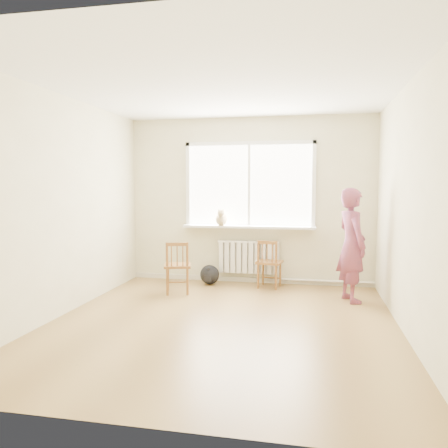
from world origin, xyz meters
The scene contains 13 objects.
floor centered at (0.00, 0.00, 0.00)m, with size 4.50×4.50×0.00m, color olive.
ceiling centered at (0.00, 0.00, 2.70)m, with size 4.50×4.50×0.00m, color white.
back_wall centered at (0.00, 2.25, 1.35)m, with size 4.00×0.01×2.70m, color beige.
window centered at (0.00, 2.22, 1.66)m, with size 2.12×0.05×1.42m.
windowsill centered at (0.00, 2.14, 0.93)m, with size 2.15×0.22×0.04m, color white.
radiator centered at (0.00, 2.16, 0.44)m, with size 1.00×0.12×0.55m.
heating_pipe centered at (1.25, 2.19, 0.08)m, with size 0.04×0.04×1.40m, color silver.
baseboard centered at (0.00, 2.23, 0.04)m, with size 4.00×0.03×0.08m, color beige.
chair_left centered at (-0.93, 1.26, 0.39)m, with size 0.47×0.46×0.78m.
chair_right centered at (0.36, 1.89, 0.38)m, with size 0.43×0.41×0.76m.
person centered at (1.55, 1.33, 0.78)m, with size 0.57×0.38×1.57m, color #BB3E6E.
cat centered at (-0.43, 2.05, 1.07)m, with size 0.23×0.43×0.29m.
backpack centered at (-0.60, 1.95, 0.16)m, with size 0.32×0.24×0.32m, color black.
Camera 1 is at (1.00, -4.84, 1.59)m, focal length 35.00 mm.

